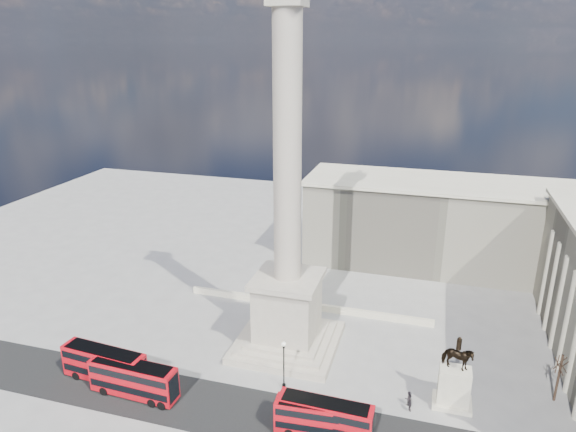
{
  "coord_description": "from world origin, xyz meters",
  "views": [
    {
      "loc": [
        17.85,
        -55.59,
        41.16
      ],
      "look_at": [
        0.45,
        3.77,
        19.93
      ],
      "focal_mm": 32.0,
      "sensor_mm": 36.0,
      "label": 1
    }
  ],
  "objects_px": {
    "red_bus_c": "(326,417)",
    "red_bus_e": "(105,365)",
    "red_bus_b": "(321,419)",
    "pedestrian_crossing": "(410,405)",
    "pedestrian_walking": "(359,409)",
    "pedestrian_standing": "(408,398)",
    "red_bus_a": "(134,379)",
    "equestrian_statue": "(454,382)",
    "nelsons_column": "(287,262)",
    "victorian_lamp": "(284,361)"
  },
  "relations": [
    {
      "from": "equestrian_statue",
      "to": "pedestrian_crossing",
      "type": "height_order",
      "value": "equestrian_statue"
    },
    {
      "from": "red_bus_e",
      "to": "equestrian_statue",
      "type": "xyz_separation_m",
      "value": [
        42.2,
        7.66,
        0.88
      ]
    },
    {
      "from": "red_bus_c",
      "to": "pedestrian_standing",
      "type": "relative_size",
      "value": 5.75
    },
    {
      "from": "red_bus_a",
      "to": "equestrian_statue",
      "type": "distance_m",
      "value": 38.19
    },
    {
      "from": "nelsons_column",
      "to": "victorian_lamp",
      "type": "relative_size",
      "value": 7.57
    },
    {
      "from": "nelsons_column",
      "to": "equestrian_statue",
      "type": "xyz_separation_m",
      "value": [
        22.37,
        -6.59,
        -9.65
      ]
    },
    {
      "from": "equestrian_statue",
      "to": "victorian_lamp",
      "type": "bearing_deg",
      "value": -172.67
    },
    {
      "from": "red_bus_b",
      "to": "red_bus_e",
      "type": "distance_m",
      "value": 28.34
    },
    {
      "from": "nelsons_column",
      "to": "pedestrian_crossing",
      "type": "bearing_deg",
      "value": -27.31
    },
    {
      "from": "red_bus_a",
      "to": "pedestrian_crossing",
      "type": "xyz_separation_m",
      "value": [
        32.31,
        6.64,
        -1.53
      ]
    },
    {
      "from": "equestrian_statue",
      "to": "pedestrian_walking",
      "type": "relative_size",
      "value": 5.91
    },
    {
      "from": "red_bus_a",
      "to": "red_bus_b",
      "type": "height_order",
      "value": "red_bus_a"
    },
    {
      "from": "nelsons_column",
      "to": "red_bus_b",
      "type": "height_order",
      "value": "nelsons_column"
    },
    {
      "from": "red_bus_a",
      "to": "red_bus_e",
      "type": "relative_size",
      "value": 0.98
    },
    {
      "from": "red_bus_b",
      "to": "red_bus_c",
      "type": "bearing_deg",
      "value": 21.33
    },
    {
      "from": "red_bus_e",
      "to": "victorian_lamp",
      "type": "relative_size",
      "value": 1.74
    },
    {
      "from": "red_bus_a",
      "to": "equestrian_statue",
      "type": "xyz_separation_m",
      "value": [
        37.07,
        9.14,
        0.91
      ]
    },
    {
      "from": "red_bus_e",
      "to": "pedestrian_crossing",
      "type": "height_order",
      "value": "red_bus_e"
    },
    {
      "from": "red_bus_c",
      "to": "equestrian_statue",
      "type": "relative_size",
      "value": 1.14
    },
    {
      "from": "equestrian_statue",
      "to": "pedestrian_crossing",
      "type": "bearing_deg",
      "value": -152.2
    },
    {
      "from": "red_bus_b",
      "to": "pedestrian_crossing",
      "type": "relative_size",
      "value": 6.13
    },
    {
      "from": "red_bus_e",
      "to": "victorian_lamp",
      "type": "bearing_deg",
      "value": 17.56
    },
    {
      "from": "equestrian_statue",
      "to": "pedestrian_standing",
      "type": "relative_size",
      "value": 5.06
    },
    {
      "from": "pedestrian_standing",
      "to": "nelsons_column",
      "type": "bearing_deg",
      "value": -52.85
    },
    {
      "from": "victorian_lamp",
      "to": "pedestrian_crossing",
      "type": "xyz_separation_m",
      "value": [
        15.38,
        0.08,
        -3.05
      ]
    },
    {
      "from": "red_bus_c",
      "to": "pedestrian_standing",
      "type": "xyz_separation_m",
      "value": [
        8.44,
        7.49,
        -1.31
      ]
    },
    {
      "from": "red_bus_b",
      "to": "red_bus_e",
      "type": "xyz_separation_m",
      "value": [
        -28.29,
        1.52,
        0.27
      ]
    },
    {
      "from": "red_bus_c",
      "to": "victorian_lamp",
      "type": "bearing_deg",
      "value": 137.59
    },
    {
      "from": "red_bus_e",
      "to": "victorian_lamp",
      "type": "height_order",
      "value": "victorian_lamp"
    },
    {
      "from": "red_bus_e",
      "to": "pedestrian_standing",
      "type": "xyz_separation_m",
      "value": [
        37.18,
        6.18,
        -1.48
      ]
    },
    {
      "from": "victorian_lamp",
      "to": "pedestrian_standing",
      "type": "bearing_deg",
      "value": 4.19
    },
    {
      "from": "pedestrian_walking",
      "to": "pedestrian_standing",
      "type": "bearing_deg",
      "value": 0.26
    },
    {
      "from": "red_bus_b",
      "to": "victorian_lamp",
      "type": "relative_size",
      "value": 1.54
    },
    {
      "from": "red_bus_e",
      "to": "pedestrian_standing",
      "type": "distance_m",
      "value": 37.71
    },
    {
      "from": "red_bus_c",
      "to": "pedestrian_walking",
      "type": "relative_size",
      "value": 6.72
    },
    {
      "from": "victorian_lamp",
      "to": "equestrian_statue",
      "type": "bearing_deg",
      "value": 7.33
    },
    {
      "from": "pedestrian_walking",
      "to": "pedestrian_crossing",
      "type": "height_order",
      "value": "pedestrian_crossing"
    },
    {
      "from": "red_bus_b",
      "to": "equestrian_statue",
      "type": "relative_size",
      "value": 1.09
    },
    {
      "from": "pedestrian_standing",
      "to": "red_bus_e",
      "type": "bearing_deg",
      "value": -18.47
    },
    {
      "from": "red_bus_b",
      "to": "red_bus_e",
      "type": "bearing_deg",
      "value": 172.82
    },
    {
      "from": "nelsons_column",
      "to": "red_bus_a",
      "type": "xyz_separation_m",
      "value": [
        -14.7,
        -15.73,
        -10.56
      ]
    },
    {
      "from": "red_bus_e",
      "to": "red_bus_c",
      "type": "bearing_deg",
      "value": 2.02
    },
    {
      "from": "nelsons_column",
      "to": "pedestrian_crossing",
      "type": "distance_m",
      "value": 23.22
    },
    {
      "from": "red_bus_c",
      "to": "red_bus_e",
      "type": "xyz_separation_m",
      "value": [
        -28.74,
        1.31,
        0.17
      ]
    },
    {
      "from": "pedestrian_walking",
      "to": "red_bus_c",
      "type": "bearing_deg",
      "value": -159.66
    },
    {
      "from": "red_bus_c",
      "to": "pedestrian_walking",
      "type": "bearing_deg",
      "value": 54.03
    },
    {
      "from": "pedestrian_walking",
      "to": "pedestrian_standing",
      "type": "xyz_separation_m",
      "value": [
        5.35,
        3.43,
        0.13
      ]
    },
    {
      "from": "red_bus_b",
      "to": "pedestrian_crossing",
      "type": "distance_m",
      "value": 11.4
    },
    {
      "from": "red_bus_a",
      "to": "victorian_lamp",
      "type": "bearing_deg",
      "value": 23.57
    },
    {
      "from": "red_bus_a",
      "to": "pedestrian_standing",
      "type": "distance_m",
      "value": 32.98
    }
  ]
}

